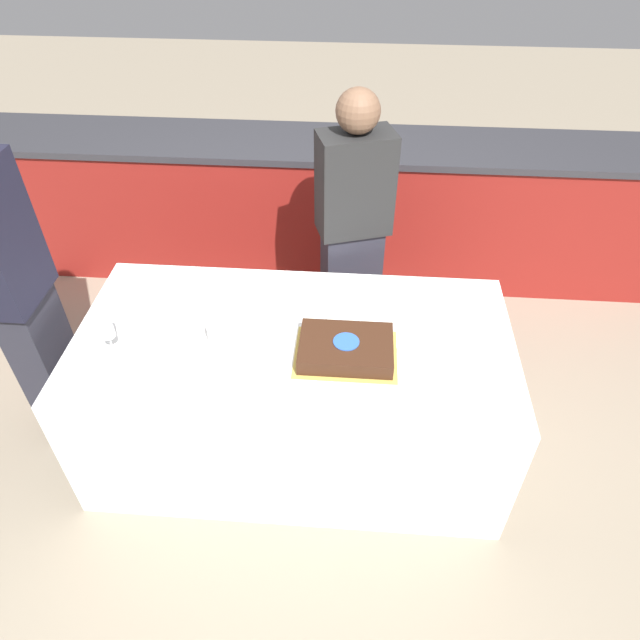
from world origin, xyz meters
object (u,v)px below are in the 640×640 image
Objects in this scene: cake at (346,348)px; plate_stack at (232,330)px; wine_glass at (106,326)px; person_cutting_cake at (353,236)px; person_seated_left at (17,292)px.

plate_stack reaches higher than cake.
wine_glass is 1.28m from person_cutting_cake.
plate_stack is (-0.48, 0.07, 0.01)m from cake.
cake is at bearing -8.18° from plate_stack.
wine_glass is (-0.96, -0.05, 0.10)m from cake.
cake is 0.25× the size of person_seated_left.
person_seated_left is at bearing 8.13° from person_cutting_cake.
person_seated_left reaches higher than plate_stack.
wine_glass is at bearing -166.05° from plate_stack.
person_cutting_cake is at bearing 55.95° from plate_stack.
plate_stack is at bearing 171.82° from cake.
person_seated_left is (-1.39, -0.69, 0.10)m from person_cutting_cake.
person_cutting_cake is at bearing -63.60° from person_seated_left.
wine_glass is (-0.48, -0.12, 0.09)m from plate_stack.
cake is 1.97× the size of plate_stack.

